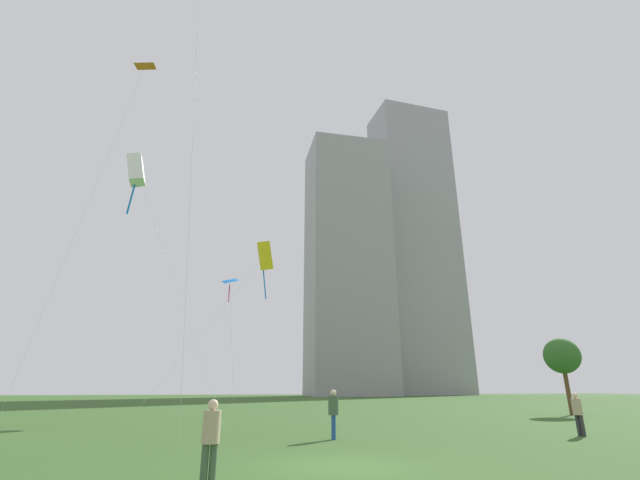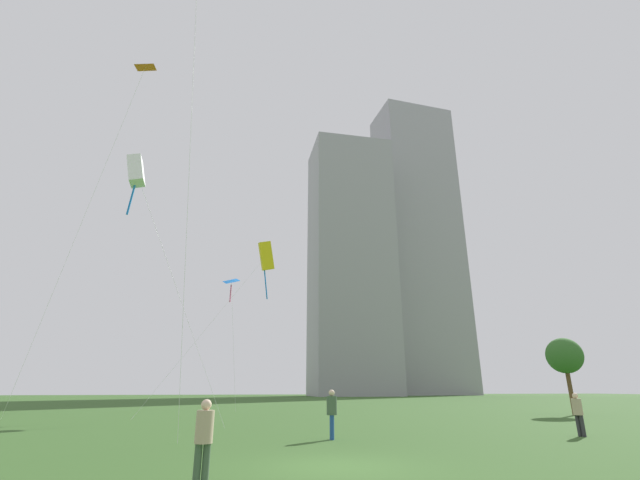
{
  "view_description": "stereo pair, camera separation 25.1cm",
  "coord_description": "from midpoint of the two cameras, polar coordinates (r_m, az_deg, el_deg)",
  "views": [
    {
      "loc": [
        -3.37,
        -11.99,
        1.93
      ],
      "look_at": [
        2.41,
        12.78,
        10.67
      ],
      "focal_mm": 24.28,
      "sensor_mm": 36.0,
      "label": 1
    },
    {
      "loc": [
        -3.12,
        -12.05,
        1.93
      ],
      "look_at": [
        2.41,
        12.78,
        10.67
      ],
      "focal_mm": 24.28,
      "sensor_mm": 36.0,
      "label": 2
    }
  ],
  "objects": [
    {
      "name": "distant_highrise_1",
      "position": [
        124.37,
        3.59,
        -2.89
      ],
      "size": [
        22.57,
        17.77,
        72.56
      ],
      "primitive_type": "cube",
      "rotation": [
        0.0,
        0.0,
        -0.02
      ],
      "color": "#939399",
      "rests_on": "ground"
    },
    {
      "name": "ground",
      "position": [
        12.6,
        2.22,
        -27.75
      ],
      "size": [
        280.0,
        280.0,
        0.0
      ],
      "primitive_type": "plane",
      "color": "#335623"
    },
    {
      "name": "kite_flying_2",
      "position": [
        25.74,
        -23.34,
        8.39
      ],
      "size": [
        6.26,
        2.52,
        14.15
      ],
      "color": "silver",
      "rests_on": "ground"
    },
    {
      "name": "person_standing_1",
      "position": [
        18.76,
        1.37,
        -21.54
      ],
      "size": [
        0.42,
        0.42,
        1.87
      ],
      "rotation": [
        0.0,
        0.0,
        1.29
      ],
      "color": "#1E478C",
      "rests_on": "ground"
    },
    {
      "name": "distant_highrise_0",
      "position": [
        149.54,
        12.42,
        -0.23
      ],
      "size": [
        25.69,
        18.36,
        97.62
      ],
      "primitive_type": "cube",
      "rotation": [
        0.0,
        0.0,
        0.06
      ],
      "color": "#939399",
      "rests_on": "ground"
    },
    {
      "name": "person_standing_2",
      "position": [
        10.33,
        -14.93,
        -23.62
      ],
      "size": [
        0.38,
        0.38,
        1.7
      ],
      "rotation": [
        0.0,
        0.0,
        0.05
      ],
      "color": "#3F593F",
      "rests_on": "ground"
    },
    {
      "name": "kite_flying_1",
      "position": [
        37.73,
        -11.97,
        -5.43
      ],
      "size": [
        2.01,
        4.95,
        11.04
      ],
      "color": "silver",
      "rests_on": "ground"
    },
    {
      "name": "park_tree_0",
      "position": [
        40.24,
        29.12,
        -13.25
      ],
      "size": [
        2.71,
        2.71,
        5.73
      ],
      "color": "brown",
      "rests_on": "ground"
    },
    {
      "name": "person_standing_0",
      "position": [
        22.81,
        30.55,
        -18.83
      ],
      "size": [
        0.39,
        0.39,
        1.74
      ],
      "rotation": [
        0.0,
        0.0,
        5.09
      ],
      "color": "#2D2D33",
      "rests_on": "ground"
    },
    {
      "name": "kite_flying_3",
      "position": [
        36.51,
        -7.46,
        -2.13
      ],
      "size": [
        9.21,
        3.71,
        13.76
      ],
      "color": "silver",
      "rests_on": "ground"
    },
    {
      "name": "kite_flying_5",
      "position": [
        32.26,
        -22.54,
        19.89
      ],
      "size": [
        8.31,
        9.98,
        22.06
      ],
      "color": "silver",
      "rests_on": "ground"
    }
  ]
}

